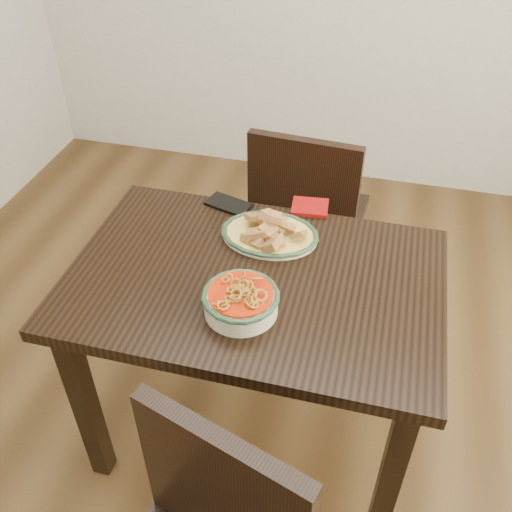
% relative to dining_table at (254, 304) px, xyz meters
% --- Properties ---
extents(floor, '(3.50, 3.50, 0.00)m').
position_rel_dining_table_xyz_m(floor, '(0.01, 0.11, -0.64)').
color(floor, '#3E2913').
rests_on(floor, ground).
extents(dining_table, '(1.08, 0.72, 0.75)m').
position_rel_dining_table_xyz_m(dining_table, '(0.00, 0.00, 0.00)').
color(dining_table, black).
rests_on(dining_table, ground).
extents(chair_far, '(0.45, 0.45, 0.89)m').
position_rel_dining_table_xyz_m(chair_far, '(0.04, 0.69, -0.14)').
color(chair_far, black).
rests_on(chair_far, ground).
extents(fish_plate, '(0.30, 0.23, 0.11)m').
position_rel_dining_table_xyz_m(fish_plate, '(0.00, 0.19, 0.16)').
color(fish_plate, beige).
rests_on(fish_plate, dining_table).
extents(noodle_bowl, '(0.21, 0.21, 0.08)m').
position_rel_dining_table_xyz_m(noodle_bowl, '(0.00, -0.14, 0.16)').
color(noodle_bowl, beige).
rests_on(noodle_bowl, dining_table).
extents(smartphone, '(0.17, 0.12, 0.01)m').
position_rel_dining_table_xyz_m(smartphone, '(-0.17, 0.32, 0.12)').
color(smartphone, black).
rests_on(smartphone, dining_table).
extents(napkin, '(0.13, 0.11, 0.01)m').
position_rel_dining_table_xyz_m(napkin, '(0.09, 0.38, 0.12)').
color(napkin, '#970B0B').
rests_on(napkin, dining_table).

